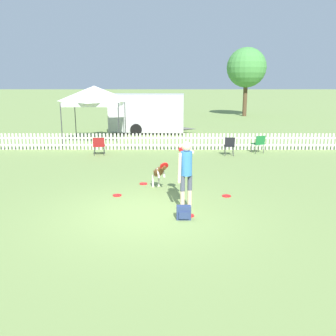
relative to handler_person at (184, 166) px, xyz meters
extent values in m
plane|color=olive|center=(-0.97, -0.37, -1.09)|extent=(240.00, 240.00, 0.00)
cylinder|color=beige|center=(-0.09, -0.09, -0.85)|extent=(0.11, 0.11, 0.48)
cylinder|color=#474C5B|center=(-0.09, -0.09, -0.41)|extent=(0.12, 0.12, 0.40)
cylinder|color=beige|center=(0.10, -0.01, -0.85)|extent=(0.11, 0.11, 0.48)
cylinder|color=#474C5B|center=(0.10, -0.01, -0.41)|extent=(0.12, 0.12, 0.40)
cylinder|color=#3372BF|center=(0.01, -0.05, 0.09)|extent=(0.37, 0.37, 0.61)
sphere|color=beige|center=(0.01, -0.05, 0.51)|extent=(0.24, 0.24, 0.24)
cylinder|color=beige|center=(-0.16, -0.18, 0.00)|extent=(0.12, 0.22, 0.74)
cylinder|color=beige|center=(0.06, 0.37, 0.33)|extent=(0.28, 0.73, 0.14)
cylinder|color=red|center=(-0.04, 0.72, 0.27)|extent=(0.25, 0.25, 0.02)
cylinder|color=red|center=(-0.04, 0.72, 0.30)|extent=(0.25, 0.25, 0.02)
cylinder|color=red|center=(-0.04, 0.72, 0.32)|extent=(0.25, 0.25, 0.02)
ellipsoid|color=brown|center=(-0.72, 1.73, -0.56)|extent=(0.49, 0.70, 0.52)
ellipsoid|color=silver|center=(-0.72, 1.73, -0.61)|extent=(0.26, 0.36, 0.25)
sphere|color=brown|center=(-0.59, 1.41, -0.35)|extent=(0.19, 0.19, 0.19)
cone|color=brown|center=(-0.56, 1.33, -0.30)|extent=(0.16, 0.19, 0.16)
cylinder|color=red|center=(-0.56, 1.33, -0.30)|extent=(0.29, 0.23, 0.22)
cone|color=brown|center=(-0.55, 1.45, -0.27)|extent=(0.06, 0.06, 0.09)
cone|color=brown|center=(-0.65, 1.41, -0.27)|extent=(0.06, 0.06, 0.09)
cylinder|color=silver|center=(-0.73, 2.01, -0.91)|extent=(0.06, 0.06, 0.37)
cylinder|color=silver|center=(-0.91, 1.94, -0.91)|extent=(0.06, 0.06, 0.37)
cylinder|color=silver|center=(-0.58, 1.60, -0.56)|extent=(0.12, 0.18, 0.29)
cylinder|color=silver|center=(-0.73, 1.54, -0.56)|extent=(0.12, 0.18, 0.29)
cone|color=brown|center=(-0.87, 2.10, -0.68)|extent=(0.17, 0.29, 0.20)
cylinder|color=red|center=(1.20, 0.99, -1.08)|extent=(0.25, 0.25, 0.02)
cylinder|color=red|center=(-1.22, 2.26, -1.08)|extent=(0.25, 0.25, 0.02)
cylinder|color=red|center=(-1.89, 1.05, -1.08)|extent=(0.25, 0.25, 0.02)
cylinder|color=red|center=(0.06, -0.57, -1.08)|extent=(0.25, 0.25, 0.02)
cube|color=navy|center=(-0.08, -0.77, -0.93)|extent=(0.34, 0.18, 0.33)
cube|color=navy|center=(-0.08, -0.88, -0.96)|extent=(0.24, 0.04, 0.16)
cube|color=beige|center=(-0.97, 8.16, -0.86)|extent=(18.63, 0.04, 0.06)
cube|color=beige|center=(-0.97, 8.16, -0.54)|extent=(18.63, 0.04, 0.06)
cube|color=beige|center=(-8.17, 8.16, -0.71)|extent=(0.09, 0.02, 0.77)
cube|color=beige|center=(-8.00, 8.16, -0.71)|extent=(0.09, 0.02, 0.77)
cube|color=beige|center=(-7.83, 8.16, -0.71)|extent=(0.09, 0.02, 0.77)
cube|color=beige|center=(-7.66, 8.16, -0.71)|extent=(0.09, 0.02, 0.77)
cube|color=beige|center=(-7.49, 8.16, -0.71)|extent=(0.09, 0.02, 0.77)
cube|color=beige|center=(-7.32, 8.16, -0.71)|extent=(0.09, 0.02, 0.77)
cube|color=beige|center=(-7.15, 8.16, -0.71)|extent=(0.09, 0.02, 0.77)
cube|color=beige|center=(-6.98, 8.16, -0.71)|extent=(0.09, 0.02, 0.77)
cube|color=beige|center=(-6.81, 8.16, -0.71)|extent=(0.09, 0.02, 0.77)
cube|color=beige|center=(-6.64, 8.16, -0.71)|extent=(0.09, 0.02, 0.77)
cube|color=beige|center=(-6.47, 8.16, -0.71)|extent=(0.09, 0.02, 0.77)
cube|color=beige|center=(-6.31, 8.16, -0.71)|extent=(0.09, 0.02, 0.77)
cube|color=beige|center=(-6.14, 8.16, -0.71)|extent=(0.09, 0.02, 0.77)
cube|color=beige|center=(-5.97, 8.16, -0.71)|extent=(0.09, 0.02, 0.77)
cube|color=beige|center=(-5.80, 8.16, -0.71)|extent=(0.09, 0.02, 0.77)
cube|color=beige|center=(-5.63, 8.16, -0.71)|extent=(0.09, 0.02, 0.77)
cube|color=beige|center=(-5.46, 8.16, -0.71)|extent=(0.09, 0.02, 0.77)
cube|color=beige|center=(-5.29, 8.16, -0.71)|extent=(0.09, 0.02, 0.77)
cube|color=beige|center=(-5.12, 8.16, -0.71)|extent=(0.09, 0.02, 0.77)
cube|color=beige|center=(-4.95, 8.16, -0.71)|extent=(0.09, 0.02, 0.77)
cube|color=beige|center=(-4.78, 8.16, -0.71)|extent=(0.09, 0.02, 0.77)
cube|color=beige|center=(-4.61, 8.16, -0.71)|extent=(0.09, 0.02, 0.77)
cube|color=beige|center=(-4.44, 8.16, -0.71)|extent=(0.09, 0.02, 0.77)
cube|color=beige|center=(-4.27, 8.16, -0.71)|extent=(0.09, 0.02, 0.77)
cube|color=beige|center=(-4.10, 8.16, -0.71)|extent=(0.09, 0.02, 0.77)
cube|color=beige|center=(-3.93, 8.16, -0.71)|extent=(0.09, 0.02, 0.77)
cube|color=beige|center=(-3.77, 8.16, -0.71)|extent=(0.09, 0.02, 0.77)
cube|color=beige|center=(-3.60, 8.16, -0.71)|extent=(0.09, 0.02, 0.77)
cube|color=beige|center=(-3.43, 8.16, -0.71)|extent=(0.09, 0.02, 0.77)
cube|color=beige|center=(-3.26, 8.16, -0.71)|extent=(0.09, 0.02, 0.77)
cube|color=beige|center=(-3.09, 8.16, -0.71)|extent=(0.09, 0.02, 0.77)
cube|color=beige|center=(-2.92, 8.16, -0.71)|extent=(0.09, 0.02, 0.77)
cube|color=beige|center=(-2.75, 8.16, -0.71)|extent=(0.09, 0.02, 0.77)
cube|color=beige|center=(-2.58, 8.16, -0.71)|extent=(0.09, 0.02, 0.77)
cube|color=beige|center=(-2.41, 8.16, -0.71)|extent=(0.09, 0.02, 0.77)
cube|color=beige|center=(-2.24, 8.16, -0.71)|extent=(0.09, 0.02, 0.77)
cube|color=beige|center=(-2.07, 8.16, -0.71)|extent=(0.09, 0.02, 0.77)
cube|color=beige|center=(-1.90, 8.16, -0.71)|extent=(0.09, 0.02, 0.77)
cube|color=beige|center=(-1.73, 8.16, -0.71)|extent=(0.09, 0.02, 0.77)
cube|color=beige|center=(-1.56, 8.16, -0.71)|extent=(0.09, 0.02, 0.77)
cube|color=beige|center=(-1.40, 8.16, -0.71)|extent=(0.09, 0.02, 0.77)
cube|color=beige|center=(-1.23, 8.16, -0.71)|extent=(0.09, 0.02, 0.77)
cube|color=beige|center=(-1.06, 8.16, -0.71)|extent=(0.09, 0.02, 0.77)
cube|color=beige|center=(-0.89, 8.16, -0.71)|extent=(0.09, 0.02, 0.77)
cube|color=beige|center=(-0.72, 8.16, -0.71)|extent=(0.09, 0.02, 0.77)
cube|color=beige|center=(-0.55, 8.16, -0.71)|extent=(0.09, 0.02, 0.77)
cube|color=beige|center=(-0.38, 8.16, -0.71)|extent=(0.09, 0.02, 0.77)
cube|color=beige|center=(-0.21, 8.16, -0.71)|extent=(0.09, 0.02, 0.77)
cube|color=beige|center=(-0.04, 8.16, -0.71)|extent=(0.09, 0.02, 0.77)
cube|color=beige|center=(0.13, 8.16, -0.71)|extent=(0.09, 0.02, 0.77)
cube|color=beige|center=(0.30, 8.16, -0.71)|extent=(0.09, 0.02, 0.77)
cube|color=beige|center=(0.47, 8.16, -0.71)|extent=(0.09, 0.02, 0.77)
cube|color=beige|center=(0.64, 8.16, -0.71)|extent=(0.09, 0.02, 0.77)
cube|color=beige|center=(0.81, 8.16, -0.71)|extent=(0.09, 0.02, 0.77)
cube|color=beige|center=(0.98, 8.16, -0.71)|extent=(0.09, 0.02, 0.77)
cube|color=beige|center=(1.14, 8.16, -0.71)|extent=(0.09, 0.02, 0.77)
cube|color=beige|center=(1.31, 8.16, -0.71)|extent=(0.09, 0.02, 0.77)
cube|color=beige|center=(1.48, 8.16, -0.71)|extent=(0.09, 0.02, 0.77)
cube|color=beige|center=(1.65, 8.16, -0.71)|extent=(0.09, 0.02, 0.77)
cube|color=beige|center=(1.82, 8.16, -0.71)|extent=(0.09, 0.02, 0.77)
cube|color=beige|center=(1.99, 8.16, -0.71)|extent=(0.09, 0.02, 0.77)
cube|color=beige|center=(2.16, 8.16, -0.71)|extent=(0.09, 0.02, 0.77)
cube|color=beige|center=(2.33, 8.16, -0.71)|extent=(0.09, 0.02, 0.77)
cube|color=beige|center=(2.50, 8.16, -0.71)|extent=(0.09, 0.02, 0.77)
cube|color=beige|center=(2.67, 8.16, -0.71)|extent=(0.09, 0.02, 0.77)
cube|color=beige|center=(2.84, 8.16, -0.71)|extent=(0.09, 0.02, 0.77)
cube|color=beige|center=(3.01, 8.16, -0.71)|extent=(0.09, 0.02, 0.77)
cube|color=beige|center=(3.18, 8.16, -0.71)|extent=(0.09, 0.02, 0.77)
cube|color=beige|center=(3.35, 8.16, -0.71)|extent=(0.09, 0.02, 0.77)
cube|color=beige|center=(3.52, 8.16, -0.71)|extent=(0.09, 0.02, 0.77)
cube|color=beige|center=(3.68, 8.16, -0.71)|extent=(0.09, 0.02, 0.77)
cube|color=beige|center=(3.85, 8.16, -0.71)|extent=(0.09, 0.02, 0.77)
cube|color=beige|center=(4.02, 8.16, -0.71)|extent=(0.09, 0.02, 0.77)
cube|color=beige|center=(4.19, 8.16, -0.71)|extent=(0.09, 0.02, 0.77)
cube|color=beige|center=(4.36, 8.16, -0.71)|extent=(0.09, 0.02, 0.77)
cube|color=beige|center=(4.53, 8.16, -0.71)|extent=(0.09, 0.02, 0.77)
cube|color=beige|center=(4.70, 8.16, -0.71)|extent=(0.09, 0.02, 0.77)
cube|color=beige|center=(4.87, 8.16, -0.71)|extent=(0.09, 0.02, 0.77)
cube|color=beige|center=(5.04, 8.16, -0.71)|extent=(0.09, 0.02, 0.77)
cube|color=beige|center=(5.21, 8.16, -0.71)|extent=(0.09, 0.02, 0.77)
cube|color=beige|center=(5.38, 8.16, -0.71)|extent=(0.09, 0.02, 0.77)
cube|color=beige|center=(5.55, 8.16, -0.71)|extent=(0.09, 0.02, 0.77)
cube|color=beige|center=(5.72, 8.16, -0.71)|extent=(0.09, 0.02, 0.77)
cube|color=beige|center=(5.89, 8.16, -0.71)|extent=(0.09, 0.02, 0.77)
cube|color=beige|center=(6.06, 8.16, -0.71)|extent=(0.09, 0.02, 0.77)
cube|color=beige|center=(6.22, 8.16, -0.71)|extent=(0.09, 0.02, 0.77)
cube|color=beige|center=(6.39, 8.16, -0.71)|extent=(0.09, 0.02, 0.77)
cube|color=beige|center=(6.56, 8.16, -0.71)|extent=(0.09, 0.02, 0.77)
cube|color=beige|center=(6.73, 8.16, -0.71)|extent=(0.09, 0.02, 0.77)
cube|color=beige|center=(6.90, 8.16, -0.71)|extent=(0.09, 0.02, 0.77)
cube|color=beige|center=(7.07, 8.16, -0.71)|extent=(0.09, 0.02, 0.77)
cube|color=beige|center=(7.24, 8.16, -0.71)|extent=(0.09, 0.02, 0.77)
cube|color=beige|center=(7.41, 8.16, -0.71)|extent=(0.09, 0.02, 0.77)
cylinder|color=#333338|center=(3.69, 7.68, -0.89)|extent=(0.02, 0.02, 0.41)
cylinder|color=#333338|center=(3.32, 7.56, -0.89)|extent=(0.02, 0.02, 0.41)
cylinder|color=#333338|center=(3.80, 7.31, -0.89)|extent=(0.02, 0.02, 0.41)
cylinder|color=#333338|center=(3.44, 7.19, -0.89)|extent=(0.02, 0.02, 0.41)
cube|color=#19662D|center=(3.56, 7.43, -0.69)|extent=(0.57, 0.57, 0.03)
cube|color=#19662D|center=(3.63, 7.24, -0.49)|extent=(0.46, 0.22, 0.39)
cylinder|color=#333338|center=(2.37, 7.01, -0.89)|extent=(0.02, 0.02, 0.42)
cylinder|color=#333338|center=(2.02, 7.03, -0.89)|extent=(0.02, 0.02, 0.42)
cylinder|color=#333338|center=(2.36, 6.65, -0.89)|extent=(0.02, 0.02, 0.42)
cylinder|color=#333338|center=(2.00, 6.67, -0.89)|extent=(0.02, 0.02, 0.42)
cube|color=black|center=(2.19, 6.84, -0.68)|extent=(0.44, 0.44, 0.03)
cube|color=black|center=(2.18, 6.65, -0.48)|extent=(0.42, 0.10, 0.40)
cylinder|color=#333338|center=(-3.25, 7.13, -0.89)|extent=(0.02, 0.02, 0.41)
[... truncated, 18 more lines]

